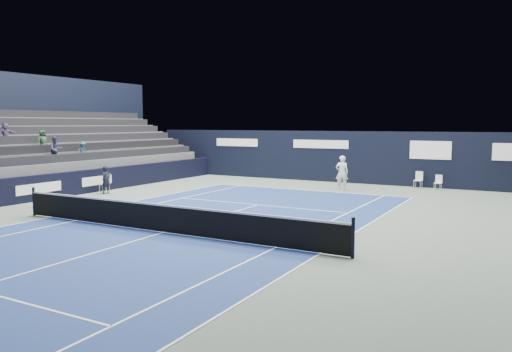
{
  "coord_description": "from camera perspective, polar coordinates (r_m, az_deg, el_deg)",
  "views": [
    {
      "loc": [
        10.43,
        -12.53,
        3.55
      ],
      "look_at": [
        0.03,
        6.2,
        1.3
      ],
      "focal_mm": 35.0,
      "sensor_mm": 36.0,
      "label": 1
    }
  ],
  "objects": [
    {
      "name": "court_markings",
      "position": [
        16.69,
        -10.54,
        -6.36
      ],
      "size": [
        11.03,
        23.83,
        0.0
      ],
      "color": "white",
      "rests_on": "court_surface"
    },
    {
      "name": "folding_chair_back_b",
      "position": [
        28.56,
        20.12,
        -0.58
      ],
      "size": [
        0.4,
        0.38,
        0.81
      ],
      "rotation": [
        0.0,
        0.0,
        -0.11
      ],
      "color": "white",
      "rests_on": "ground"
    },
    {
      "name": "tennis_player",
      "position": [
        27.26,
        9.79,
        0.38
      ],
      "size": [
        0.8,
        0.95,
        1.84
      ],
      "color": "white",
      "rests_on": "ground"
    },
    {
      "name": "spectator_stand",
      "position": [
        30.75,
        -21.48,
        2.61
      ],
      "size": [
        6.0,
        18.0,
        6.4
      ],
      "color": "#535356",
      "rests_on": "ground"
    },
    {
      "name": "line_judge_chair",
      "position": [
        26.72,
        -16.77,
        -0.66
      ],
      "size": [
        0.56,
        0.55,
        1.01
      ],
      "rotation": [
        0.0,
        0.0,
        -0.33
      ],
      "color": "silver",
      "rests_on": "ground"
    },
    {
      "name": "side_barrier_left",
      "position": [
        27.36,
        -17.96,
        -0.49
      ],
      "size": [
        0.33,
        22.0,
        1.2
      ],
      "color": "black",
      "rests_on": "ground"
    },
    {
      "name": "folding_chair_back_a",
      "position": [
        29.02,
        18.12,
        -0.1
      ],
      "size": [
        0.45,
        0.48,
        0.93
      ],
      "rotation": [
        0.0,
        0.0,
        -0.11
      ],
      "color": "silver",
      "rests_on": "ground"
    },
    {
      "name": "ground",
      "position": [
        18.24,
        -6.52,
        -5.27
      ],
      "size": [
        48.0,
        48.0,
        0.0
      ],
      "primitive_type": "plane",
      "color": "#516058",
      "rests_on": "ground"
    },
    {
      "name": "line_judge",
      "position": [
        26.42,
        -16.76,
        -0.44
      ],
      "size": [
        0.38,
        0.54,
        1.42
      ],
      "primitive_type": "imported",
      "rotation": [
        0.0,
        0.0,
        1.49
      ],
      "color": "black",
      "rests_on": "ground"
    },
    {
      "name": "back_sponsor_wall",
      "position": [
        30.91,
        9.28,
        2.21
      ],
      "size": [
        26.0,
        0.63,
        3.1
      ],
      "color": "black",
      "rests_on": "ground"
    },
    {
      "name": "tennis_net",
      "position": [
        16.59,
        -10.57,
        -4.67
      ],
      "size": [
        12.9,
        0.1,
        1.1
      ],
      "color": "black",
      "rests_on": "ground"
    },
    {
      "name": "court_surface",
      "position": [
        16.69,
        -10.54,
        -6.38
      ],
      "size": [
        10.97,
        23.77,
        0.01
      ],
      "primitive_type": "cube",
      "color": "navy",
      "rests_on": "ground"
    }
  ]
}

